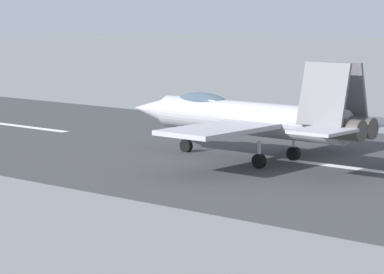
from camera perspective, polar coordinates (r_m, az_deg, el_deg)
The scene contains 5 objects.
ground_plane at distance 47.66m, azimuth 9.36°, elevation -1.89°, with size 400.00×400.00×0.00m, color gray.
runway_strip at distance 47.65m, azimuth 9.38°, elevation -1.88°, with size 240.00×26.00×0.02m.
fighter_jet at distance 48.73m, azimuth 3.79°, elevation 1.25°, with size 16.05×14.20×5.58m.
crew_person at distance 62.78m, azimuth 0.66°, elevation 1.36°, with size 0.55×0.50×1.66m.
marker_cone_mid at distance 63.12m, azimuth 8.87°, elevation 0.79°, with size 0.44×0.44×0.55m, color orange.
Camera 1 is at (-23.74, 40.52, 8.13)m, focal length 83.95 mm.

